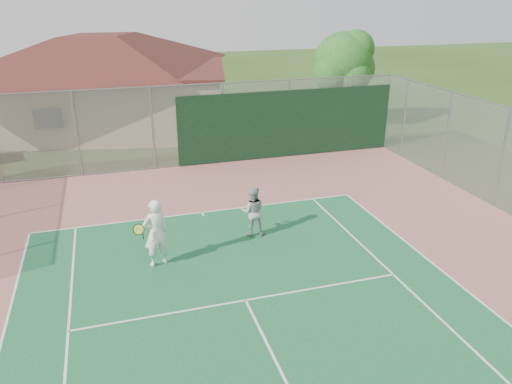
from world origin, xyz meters
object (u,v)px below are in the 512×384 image
at_px(clubhouse, 102,73).
at_px(player_grey_back, 253,212).
at_px(tree, 344,64).
at_px(player_white_front, 156,233).

relative_size(clubhouse, player_grey_back, 9.82).
xyz_separation_m(tree, player_white_front, (-11.53, -12.32, -2.47)).
xyz_separation_m(clubhouse, player_grey_back, (3.96, -15.03, -2.23)).
distance_m(tree, player_grey_back, 14.39).
relative_size(clubhouse, tree, 2.93).
bearing_deg(player_grey_back, tree, -112.45).
distance_m(player_white_front, player_grey_back, 3.21).
bearing_deg(clubhouse, player_white_front, -74.62).
bearing_deg(player_grey_back, clubhouse, -60.76).
distance_m(clubhouse, player_grey_back, 15.70).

